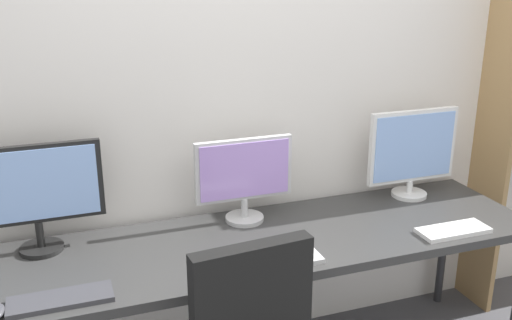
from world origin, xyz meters
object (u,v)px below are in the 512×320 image
(monitor_left, at_px, (34,191))
(monitor_center, at_px, (244,176))
(monitor_right, at_px, (412,151))
(desk, at_px, (260,249))
(keyboard_center, at_px, (279,261))
(keyboard_right, at_px, (453,230))
(keyboard_left, at_px, (61,299))

(monitor_left, distance_m, monitor_center, 0.90)
(monitor_center, relative_size, monitor_right, 0.94)
(monitor_center, bearing_deg, desk, -90.00)
(monitor_right, bearing_deg, desk, -166.73)
(desk, xyz_separation_m, monitor_center, (0.00, 0.21, 0.27))
(keyboard_center, bearing_deg, desk, 90.00)
(monitor_left, distance_m, keyboard_right, 1.81)
(desk, relative_size, monitor_center, 5.53)
(keyboard_center, distance_m, keyboard_right, 0.84)
(monitor_left, bearing_deg, keyboard_right, -14.26)
(monitor_right, xyz_separation_m, keyboard_left, (-1.74, -0.44, -0.23))
(monitor_center, relative_size, keyboard_left, 1.26)
(monitor_center, height_order, keyboard_left, monitor_center)
(keyboard_center, height_order, keyboard_right, same)
(monitor_center, height_order, keyboard_center, monitor_center)
(monitor_left, relative_size, keyboard_right, 1.67)
(desk, xyz_separation_m, keyboard_left, (-0.84, -0.23, 0.06))
(monitor_left, bearing_deg, desk, -13.27)
(monitor_right, xyz_separation_m, keyboard_center, (-0.90, -0.44, -0.23))
(keyboard_right, bearing_deg, keyboard_center, 180.00)
(monitor_center, distance_m, keyboard_right, 0.97)
(desk, height_order, keyboard_left, keyboard_left)
(monitor_left, relative_size, monitor_right, 1.12)
(keyboard_right, bearing_deg, desk, 164.69)
(monitor_right, height_order, keyboard_right, monitor_right)
(monitor_left, height_order, monitor_center, monitor_left)
(keyboard_left, bearing_deg, keyboard_center, 0.00)
(desk, bearing_deg, monitor_left, 166.73)
(monitor_center, relative_size, keyboard_right, 1.40)
(desk, bearing_deg, keyboard_right, -15.31)
(desk, height_order, monitor_left, monitor_left)
(monitor_center, bearing_deg, monitor_right, 0.01)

